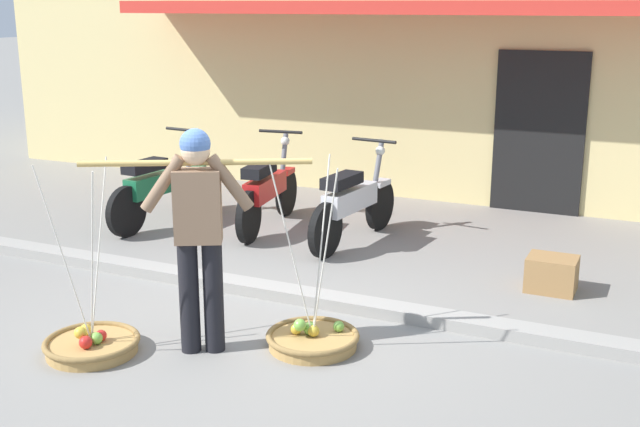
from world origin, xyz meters
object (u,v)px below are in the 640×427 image
at_px(motorcycle_third_in_row, 353,203).
at_px(fruit_basket_left_side, 313,338).
at_px(fruit_vendor, 198,226).
at_px(fruit_basket_right_side, 92,344).
at_px(wooden_crate, 552,274).
at_px(motorcycle_second_in_row, 267,191).
at_px(motorcycle_nearest_shop, 160,187).

bearing_deg(motorcycle_third_in_row, fruit_basket_left_side, -73.87).
relative_size(fruit_vendor, fruit_basket_right_side, 1.17).
bearing_deg(fruit_basket_right_side, wooden_crate, 44.09).
distance_m(motorcycle_second_in_row, wooden_crate, 3.43).
height_order(fruit_vendor, motorcycle_third_in_row, fruit_vendor).
bearing_deg(wooden_crate, motorcycle_second_in_row, 167.75).
relative_size(fruit_vendor, motorcycle_second_in_row, 0.93).
relative_size(fruit_vendor, motorcycle_third_in_row, 0.93).
distance_m(fruit_basket_left_side, wooden_crate, 2.50).
xyz_separation_m(motorcycle_second_in_row, motorcycle_third_in_row, (1.12, -0.12, 0.00)).
distance_m(fruit_vendor, fruit_basket_right_side, 1.23).
relative_size(fruit_basket_left_side, fruit_basket_right_side, 1.00).
bearing_deg(fruit_basket_right_side, fruit_basket_left_side, 28.47).
xyz_separation_m(motorcycle_nearest_shop, wooden_crate, (4.57, -0.36, -0.29)).
distance_m(motorcycle_nearest_shop, motorcycle_third_in_row, 2.37).
bearing_deg(motorcycle_third_in_row, fruit_vendor, -89.38).
height_order(fruit_basket_right_side, wooden_crate, fruit_basket_right_side).
bearing_deg(fruit_basket_left_side, wooden_crate, 54.40).
relative_size(fruit_vendor, motorcycle_nearest_shop, 0.93).
height_order(fruit_basket_left_side, motorcycle_second_in_row, fruit_basket_left_side).
xyz_separation_m(fruit_basket_right_side, motorcycle_third_in_row, (0.70, 3.43, 0.38)).
xyz_separation_m(fruit_vendor, fruit_basket_right_side, (-0.73, -0.40, -0.90)).
bearing_deg(motorcycle_nearest_shop, wooden_crate, -4.50).
relative_size(fruit_vendor, wooden_crate, 3.85).
bearing_deg(fruit_basket_left_side, fruit_vendor, -151.50).
bearing_deg(wooden_crate, fruit_basket_left_side, -125.60).
height_order(motorcycle_nearest_shop, motorcycle_second_in_row, same).
distance_m(fruit_basket_left_side, fruit_basket_right_side, 1.66).
height_order(fruit_basket_right_side, motorcycle_nearest_shop, fruit_basket_right_side).
xyz_separation_m(motorcycle_second_in_row, wooden_crate, (3.34, -0.72, -0.29)).
height_order(fruit_vendor, fruit_basket_left_side, fruit_vendor).
relative_size(fruit_basket_left_side, wooden_crate, 3.30).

